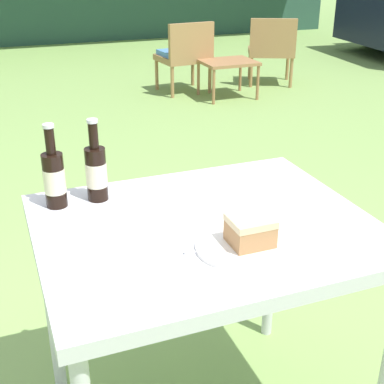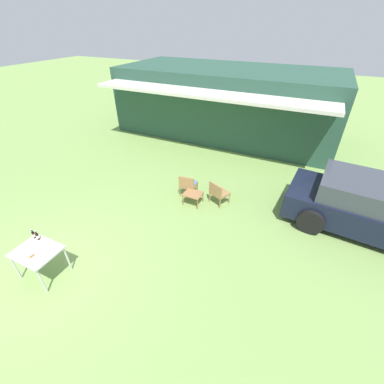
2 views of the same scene
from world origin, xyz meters
name	(u,v)px [view 1 (image 1 of 2)]	position (x,y,z in m)	size (l,w,h in m)	color
wicker_chair_cushioned	(185,53)	(1.48, 4.12, 0.41)	(0.54, 0.50, 0.73)	#9E7547
wicker_chair_plain	(272,47)	(2.49, 4.11, 0.41)	(0.64, 0.62, 0.73)	#9E7547
garden_side_table	(228,65)	(1.81, 3.77, 0.33)	(0.53, 0.45, 0.37)	#996B42
patio_table	(205,247)	(0.00, 0.00, 0.66)	(0.89, 0.73, 0.73)	silver
cake_on_plate	(246,237)	(0.04, -0.15, 0.76)	(0.22, 0.22, 0.08)	white
cola_bottle_near	(96,171)	(-0.24, 0.26, 0.82)	(0.06, 0.06, 0.24)	black
cola_bottle_far	(54,178)	(-0.36, 0.25, 0.82)	(0.06, 0.06, 0.24)	black
fork	(220,249)	(-0.02, -0.14, 0.74)	(0.18, 0.03, 0.01)	silver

